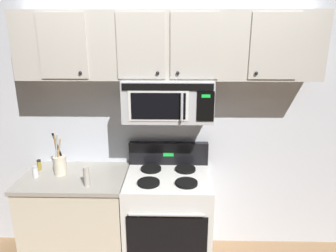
{
  "coord_description": "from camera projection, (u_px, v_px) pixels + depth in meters",
  "views": [
    {
      "loc": [
        0.06,
        -2.09,
        2.13
      ],
      "look_at": [
        0.0,
        0.49,
        1.35
      ],
      "focal_mm": 33.21,
      "sensor_mm": 36.0,
      "label": 1
    }
  ],
  "objects": [
    {
      "name": "salt_shaker",
      "position": [
        35.0,
        172.0,
        2.74
      ],
      "size": [
        0.05,
        0.05,
        0.1
      ],
      "color": "white",
      "rests_on": "counter_segment"
    },
    {
      "name": "stove_range",
      "position": [
        168.0,
        219.0,
        2.89
      ],
      "size": [
        0.76,
        0.69,
        1.12
      ],
      "color": "white",
      "rests_on": "ground_plane"
    },
    {
      "name": "upper_cabinets",
      "position": [
        168.0,
        46.0,
        2.58
      ],
      "size": [
        2.5,
        0.36,
        0.55
      ],
      "color": "#BCB7AD"
    },
    {
      "name": "counter_segment",
      "position": [
        79.0,
        219.0,
        2.92
      ],
      "size": [
        0.93,
        0.65,
        0.9
      ],
      "color": "beige",
      "rests_on": "ground_plane"
    },
    {
      "name": "over_range_microwave",
      "position": [
        168.0,
        99.0,
        2.68
      ],
      "size": [
        0.76,
        0.43,
        0.35
      ],
      "color": "#B7BABF"
    },
    {
      "name": "utensil_crock_cream",
      "position": [
        60.0,
        164.0,
        2.78
      ],
      "size": [
        0.11,
        0.11,
        0.39
      ],
      "color": "beige",
      "rests_on": "counter_segment"
    },
    {
      "name": "pepper_mill",
      "position": [
        87.0,
        176.0,
        2.57
      ],
      "size": [
        0.05,
        0.05,
        0.17
      ],
      "primitive_type": "cylinder",
      "color": "#B7B2A8",
      "rests_on": "counter_segment"
    },
    {
      "name": "spice_jar",
      "position": [
        39.0,
        165.0,
        2.88
      ],
      "size": [
        0.04,
        0.04,
        0.1
      ],
      "color": "olive",
      "rests_on": "counter_segment"
    },
    {
      "name": "back_wall",
      "position": [
        169.0,
        117.0,
        2.98
      ],
      "size": [
        5.2,
        0.1,
        2.7
      ],
      "primitive_type": "cube",
      "color": "silver",
      "rests_on": "ground_plane"
    }
  ]
}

